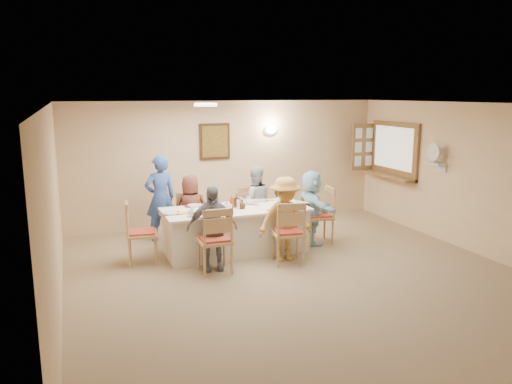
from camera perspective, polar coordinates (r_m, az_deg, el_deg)
name	(u,v)px	position (r m, az deg, el deg)	size (l,w,h in m)	color
ground	(303,280)	(7.32, 5.42, -9.99)	(7.00, 7.00, 0.00)	#988162
room_walls	(305,177)	(6.92, 5.65, 1.77)	(7.00, 7.00, 7.00)	beige
wall_picture	(215,142)	(10.01, -4.74, 5.77)	(0.62, 0.05, 0.72)	black
wall_sconce	(271,130)	(10.36, 1.72, 7.10)	(0.26, 0.09, 0.18)	white
ceiling_light	(206,105)	(7.89, -5.79, 9.90)	(0.36, 0.36, 0.05)	white
serving_hatch	(394,150)	(10.63, 15.54, 4.63)	(0.06, 1.50, 1.15)	brown
hatch_sill	(388,176)	(10.63, 14.86, 1.81)	(0.30, 1.50, 0.05)	brown
shutter_door	(363,147)	(11.10, 12.14, 5.06)	(0.55, 0.04, 1.00)	brown
fan_shelf	(436,164)	(9.54, 19.88, 3.06)	(0.22, 0.36, 0.03)	white
desk_fan	(435,156)	(9.50, 19.80, 3.95)	(0.30, 0.30, 0.28)	#A5A5A8
dining_table	(236,230)	(8.42, -2.33, -4.39)	(2.42, 1.02, 0.76)	white
chair_back_left	(190,218)	(8.99, -7.58, -3.02)	(0.43, 0.43, 0.90)	tan
chair_back_right	(253,212)	(9.32, -0.38, -2.34)	(0.44, 0.44, 0.92)	tan
chair_front_left	(214,239)	(7.48, -4.77, -5.37)	(0.49, 0.49, 1.03)	tan
chair_front_right	(288,231)	(7.87, 3.68, -4.53)	(0.49, 0.49, 1.02)	tan
chair_left_end	(142,232)	(8.05, -12.89, -4.49)	(0.48, 0.48, 1.01)	tan
chair_right_end	(318,215)	(8.98, 7.11, -2.62)	(0.49, 0.49, 1.02)	tan
diner_back_left	(191,210)	(8.83, -7.43, -2.06)	(0.66, 0.47, 1.26)	brown
diner_back_right	(255,202)	(9.16, -0.12, -1.18)	(0.73, 0.61, 1.35)	#ABAAB4
diner_front_left	(212,228)	(7.55, -5.04, -4.11)	(0.80, 0.42, 1.31)	gray
diner_front_right	(285,219)	(7.94, 3.34, -3.13)	(0.90, 0.55, 1.36)	gold
diner_right_end	(312,207)	(8.88, 6.39, -1.75)	(0.44, 1.24, 1.32)	#AEE7FD
caregiver	(160,198)	(9.16, -10.88, -0.70)	(0.63, 0.47, 1.57)	#365CB7
placemat_fl	(207,217)	(7.76, -5.58, -2.86)	(0.37, 0.28, 0.01)	#472B19
plate_fl	(207,216)	(7.76, -5.58, -2.78)	(0.26, 0.26, 0.02)	white
napkin_fl	(219,216)	(7.76, -4.20, -2.78)	(0.14, 0.14, 0.01)	yellow
placemat_fr	(279,211)	(8.15, 2.60, -2.14)	(0.34, 0.25, 0.01)	#472B19
plate_fr	(279,210)	(8.15, 2.60, -2.07)	(0.26, 0.26, 0.02)	white
napkin_fr	(290,210)	(8.17, 3.90, -2.06)	(0.15, 0.15, 0.01)	yellow
placemat_bl	(194,206)	(8.56, -7.05, -1.57)	(0.34, 0.26, 0.01)	#472B19
plate_bl	(194,205)	(8.55, -7.05, -1.50)	(0.24, 0.24, 0.01)	white
napkin_bl	(205,205)	(8.55, -5.80, -1.50)	(0.14, 0.14, 0.01)	yellow
placemat_br	(260,200)	(8.91, 0.47, -0.97)	(0.32, 0.24, 0.01)	#472B19
plate_br	(260,200)	(8.90, 0.47, -0.91)	(0.23, 0.23, 0.01)	white
napkin_br	(270,200)	(8.92, 1.66, -0.91)	(0.14, 0.14, 0.01)	yellow
placemat_le	(170,214)	(8.05, -9.80, -2.45)	(0.35, 0.26, 0.01)	#472B19
plate_le	(170,213)	(8.05, -9.80, -2.38)	(0.25, 0.25, 0.02)	white
napkin_le	(182,213)	(8.04, -8.47, -2.38)	(0.14, 0.14, 0.01)	yellow
placemat_re	(296,203)	(8.73, 4.65, -1.26)	(0.32, 0.24, 0.01)	#472B19
plate_re	(296,202)	(8.73, 4.65, -1.20)	(0.24, 0.24, 0.01)	white
napkin_re	(307,202)	(8.76, 5.85, -1.19)	(0.14, 0.14, 0.01)	yellow
teacup_a	(191,214)	(7.81, -7.43, -2.48)	(0.15, 0.15, 0.09)	white
teacup_b	(249,198)	(8.93, -0.84, -0.72)	(0.11, 0.11, 0.07)	white
bowl_a	(227,211)	(8.01, -3.29, -2.18)	(0.30, 0.30, 0.06)	white
bowl_b	(250,202)	(8.64, -0.65, -1.15)	(0.24, 0.24, 0.07)	white
condiment_ketchup	(232,202)	(8.28, -2.80, -1.17)	(0.10, 0.10, 0.22)	#B1380F
condiment_brown	(236,201)	(8.38, -2.25, -0.99)	(0.13, 0.13, 0.22)	#402411
condiment_malt	(242,204)	(8.27, -1.60, -1.41)	(0.12, 0.12, 0.15)	#402411
drinking_glass	(226,205)	(8.31, -3.44, -1.50)	(0.07, 0.07, 0.11)	silver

